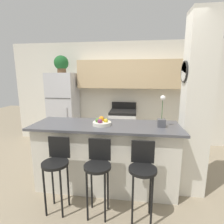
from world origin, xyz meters
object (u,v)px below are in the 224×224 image
(bar_stool_left, at_px, (57,164))
(bar_stool_right, at_px, (143,170))
(stove_range, at_px, (123,129))
(potted_plant_on_fridge, at_px, (61,64))
(bar_stool_mid, at_px, (98,167))
(orchid_vase, at_px, (162,118))
(fruit_bowl, at_px, (102,122))
(refrigerator, at_px, (64,110))

(bar_stool_left, distance_m, bar_stool_right, 1.06)
(stove_range, bearing_deg, potted_plant_on_fridge, -179.98)
(bar_stool_mid, relative_size, bar_stool_right, 1.00)
(bar_stool_left, xyz_separation_m, orchid_vase, (1.33, 0.55, 0.51))
(potted_plant_on_fridge, relative_size, fruit_bowl, 1.52)
(bar_stool_mid, xyz_separation_m, fruit_bowl, (-0.05, 0.53, 0.42))
(bar_stool_left, bearing_deg, orchid_vase, 22.50)
(bar_stool_right, bearing_deg, potted_plant_on_fridge, 130.48)
(refrigerator, height_order, orchid_vase, refrigerator)
(stove_range, height_order, orchid_vase, orchid_vase)
(fruit_bowl, bearing_deg, bar_stool_left, -132.19)
(fruit_bowl, bearing_deg, orchid_vase, 1.67)
(potted_plant_on_fridge, bearing_deg, fruit_bowl, -52.33)
(refrigerator, bearing_deg, stove_range, 0.02)
(fruit_bowl, bearing_deg, refrigerator, 127.67)
(refrigerator, height_order, bar_stool_mid, refrigerator)
(bar_stool_left, relative_size, fruit_bowl, 3.56)
(potted_plant_on_fridge, bearing_deg, refrigerator, -62.17)
(stove_range, xyz_separation_m, bar_stool_right, (0.39, -2.20, 0.17))
(bar_stool_left, bearing_deg, refrigerator, 110.32)
(bar_stool_right, bearing_deg, bar_stool_left, 180.00)
(refrigerator, relative_size, bar_stool_mid, 1.88)
(bar_stool_mid, distance_m, fruit_bowl, 0.68)
(bar_stool_right, bearing_deg, orchid_vase, 64.09)
(refrigerator, height_order, fruit_bowl, refrigerator)
(bar_stool_right, height_order, orchid_vase, orchid_vase)
(bar_stool_left, height_order, bar_stool_right, same)
(orchid_vase, bearing_deg, bar_stool_mid, -145.41)
(bar_stool_left, bearing_deg, fruit_bowl, 47.81)
(refrigerator, distance_m, potted_plant_on_fridge, 1.11)
(stove_range, distance_m, bar_stool_mid, 2.21)
(bar_stool_right, xyz_separation_m, orchid_vase, (0.27, 0.55, 0.51))
(stove_range, height_order, bar_stool_left, stove_range)
(stove_range, height_order, bar_stool_mid, stove_range)
(bar_stool_mid, xyz_separation_m, bar_stool_right, (0.53, 0.00, 0.00))
(refrigerator, height_order, potted_plant_on_fridge, potted_plant_on_fridge)
(bar_stool_mid, height_order, fruit_bowl, fruit_bowl)
(bar_stool_right, xyz_separation_m, potted_plant_on_fridge, (-1.88, 2.20, 1.38))
(bar_stool_mid, bearing_deg, fruit_bowl, 95.90)
(refrigerator, xyz_separation_m, bar_stool_right, (1.88, -2.20, -0.27))
(refrigerator, bearing_deg, bar_stool_right, -49.52)
(bar_stool_mid, xyz_separation_m, orchid_vase, (0.80, 0.55, 0.51))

